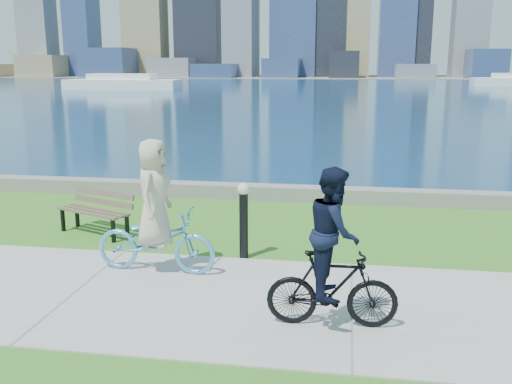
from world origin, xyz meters
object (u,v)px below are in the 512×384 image
(park_bench, at_px, (97,208))
(cyclist_woman, at_px, (155,223))
(cyclist_man, at_px, (333,261))
(bollard_lamp, at_px, (244,216))

(park_bench, xyz_separation_m, cyclist_woman, (1.86, -1.89, 0.31))
(park_bench, xyz_separation_m, cyclist_man, (4.69, -3.41, 0.38))
(cyclist_woman, bearing_deg, cyclist_man, -116.09)
(bollard_lamp, height_order, cyclist_man, cyclist_man)
(bollard_lamp, bearing_deg, cyclist_woman, -144.75)
(park_bench, height_order, cyclist_woman, cyclist_woman)
(park_bench, distance_m, bollard_lamp, 3.28)
(bollard_lamp, distance_m, cyclist_woman, 1.55)
(park_bench, height_order, bollard_lamp, bollard_lamp)
(park_bench, distance_m, cyclist_woman, 2.66)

